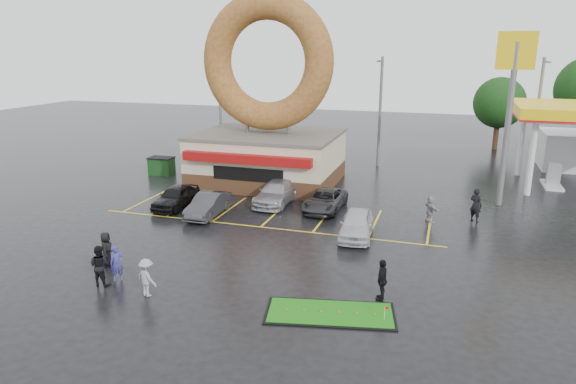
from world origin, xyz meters
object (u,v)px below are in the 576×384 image
(person_blue, at_px, (117,263))
(streetlight_right, at_px, (537,113))
(person_cameraman, at_px, (382,280))
(donut_shop, at_px, (267,122))
(car_grey, at_px, (325,200))
(putting_green, at_px, (330,313))
(shell_sign, at_px, (512,87))
(car_white, at_px, (356,224))
(car_black, at_px, (176,197))
(dumpster, at_px, (162,166))
(car_dgrey, at_px, (208,205))
(streetlight_left, at_px, (220,105))
(car_silver, at_px, (277,193))
(streetlight_mid, at_px, (380,109))

(person_blue, bearing_deg, streetlight_right, 14.96)
(person_blue, bearing_deg, person_cameraman, -30.49)
(donut_shop, height_order, car_grey, donut_shop)
(putting_green, bearing_deg, donut_shop, 116.46)
(shell_sign, relative_size, car_white, 2.60)
(car_black, height_order, dumpster, car_black)
(donut_shop, xyz_separation_m, car_dgrey, (-0.67, -8.61, -3.79))
(person_cameraman, bearing_deg, car_grey, -154.87)
(streetlight_left, bearing_deg, car_grey, -44.25)
(donut_shop, distance_m, streetlight_right, 21.00)
(car_black, relative_size, car_silver, 0.84)
(person_blue, xyz_separation_m, dumpster, (-8.36, 17.51, -0.13))
(donut_shop, height_order, person_cameraman, donut_shop)
(streetlight_mid, height_order, person_blue, streetlight_mid)
(car_grey, xyz_separation_m, putting_green, (3.26, -12.53, -0.58))
(person_blue, bearing_deg, dumpster, 76.49)
(car_dgrey, relative_size, putting_green, 0.79)
(streetlight_left, xyz_separation_m, car_dgrey, (6.33, -15.55, -4.11))
(streetlight_right, bearing_deg, car_black, -143.34)
(putting_green, bearing_deg, car_black, 140.21)
(shell_sign, relative_size, streetlight_left, 1.18)
(person_cameraman, height_order, dumpster, person_cameraman)
(streetlight_right, height_order, car_black, streetlight_right)
(streetlight_left, height_order, car_dgrey, streetlight_left)
(streetlight_right, bearing_deg, streetlight_mid, -175.24)
(streetlight_mid, bearing_deg, person_cameraman, -81.55)
(donut_shop, bearing_deg, streetlight_mid, 48.62)
(putting_green, bearing_deg, streetlight_mid, 94.24)
(streetlight_left, relative_size, car_white, 2.20)
(shell_sign, height_order, streetlight_mid, shell_sign)
(streetlight_right, relative_size, car_dgrey, 2.19)
(streetlight_left, bearing_deg, person_cameraman, -52.72)
(car_silver, relative_size, car_white, 1.19)
(shell_sign, bearing_deg, person_cameraman, -109.64)
(car_dgrey, bearing_deg, car_black, 159.50)
(car_grey, distance_m, dumpster, 15.34)
(car_grey, bearing_deg, streetlight_right, 49.00)
(streetlight_left, relative_size, dumpster, 5.00)
(dumpster, bearing_deg, putting_green, -48.13)
(streetlight_right, xyz_separation_m, car_white, (-10.65, -18.42, -4.09))
(car_silver, bearing_deg, car_dgrey, -128.90)
(car_dgrey, distance_m, car_grey, 7.10)
(shell_sign, distance_m, car_grey, 13.12)
(shell_sign, distance_m, streetlight_right, 10.68)
(streetlight_right, bearing_deg, car_white, -120.03)
(streetlight_right, xyz_separation_m, car_silver, (-16.62, -13.92, -4.08))
(person_blue, bearing_deg, shell_sign, 6.64)
(car_black, distance_m, car_white, 11.84)
(streetlight_right, bearing_deg, car_grey, -132.97)
(car_white, bearing_deg, person_blue, -141.35)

